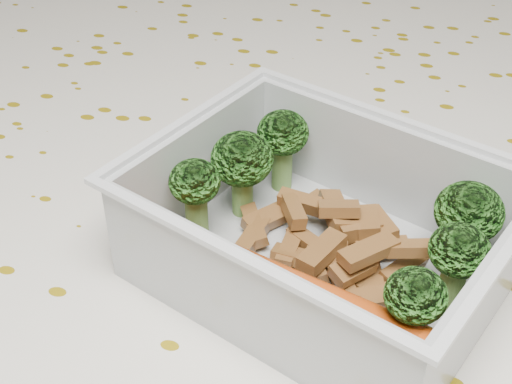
% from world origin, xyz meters
% --- Properties ---
extents(dining_table, '(1.40, 0.90, 0.75)m').
position_xyz_m(dining_table, '(0.00, 0.00, 0.67)').
color(dining_table, brown).
rests_on(dining_table, ground).
extents(tablecloth, '(1.46, 0.96, 0.19)m').
position_xyz_m(tablecloth, '(0.00, 0.00, 0.72)').
color(tablecloth, silver).
rests_on(tablecloth, dining_table).
extents(lunch_container, '(0.21, 0.18, 0.06)m').
position_xyz_m(lunch_container, '(0.04, -0.02, 0.78)').
color(lunch_container, silver).
rests_on(lunch_container, tablecloth).
extents(broccoli_florets, '(0.16, 0.13, 0.05)m').
position_xyz_m(broccoli_florets, '(0.05, -0.01, 0.79)').
color(broccoli_florets, '#608C3F').
rests_on(broccoli_florets, lunch_container).
extents(meat_pile, '(0.10, 0.08, 0.03)m').
position_xyz_m(meat_pile, '(0.05, -0.02, 0.77)').
color(meat_pile, brown).
rests_on(meat_pile, lunch_container).
extents(sausage, '(0.15, 0.05, 0.02)m').
position_xyz_m(sausage, '(0.04, -0.06, 0.78)').
color(sausage, '#C04411').
rests_on(sausage, lunch_container).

